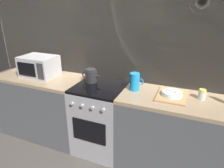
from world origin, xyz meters
TOP-DOWN VIEW (x-y plane):
  - ground_plane at (0.00, 0.00)m, footprint 8.00×8.00m
  - back_wall at (0.00, 0.32)m, footprint 3.60×0.05m
  - counter_left at (-0.90, 0.00)m, footprint 1.20×0.60m
  - stove_unit at (-0.00, -0.00)m, footprint 0.60×0.63m
  - counter_right at (0.90, 0.00)m, footprint 1.20×0.60m
  - microwave at (-0.90, 0.02)m, footprint 0.46×0.35m
  - kettle at (-0.16, 0.08)m, footprint 0.28×0.15m
  - pitcher at (0.42, 0.05)m, footprint 0.16×0.11m
  - dish_pile at (0.83, 0.03)m, footprint 0.30×0.40m
  - spice_jar at (1.12, 0.09)m, footprint 0.08×0.08m

SIDE VIEW (x-z plane):
  - ground_plane at x=0.00m, z-range 0.00..0.00m
  - stove_unit at x=0.00m, z-range 0.00..0.90m
  - counter_left at x=-0.90m, z-range 0.00..0.90m
  - counter_right at x=0.90m, z-range 0.00..0.90m
  - dish_pile at x=0.83m, z-range 0.89..0.96m
  - spice_jar at x=1.12m, z-range 0.90..1.00m
  - kettle at x=-0.16m, z-range 0.90..1.06m
  - pitcher at x=0.42m, z-range 0.90..1.10m
  - microwave at x=-0.90m, z-range 0.90..1.17m
  - back_wall at x=0.00m, z-range 0.00..2.40m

